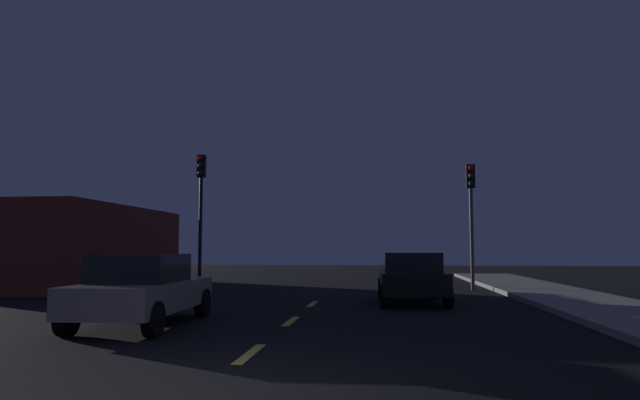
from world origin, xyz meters
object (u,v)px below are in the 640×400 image
(traffic_signal_right, at_px, (471,201))
(traffic_signal_left, at_px, (201,195))
(car_adjacent_lane, at_px, (143,289))
(car_stopped_ahead, at_px, (412,277))

(traffic_signal_right, bearing_deg, traffic_signal_left, 179.99)
(traffic_signal_right, bearing_deg, car_adjacent_lane, -127.76)
(traffic_signal_left, height_order, car_stopped_ahead, traffic_signal_left)
(traffic_signal_right, distance_m, car_adjacent_lane, 13.65)
(traffic_signal_right, bearing_deg, car_stopped_ahead, -116.24)
(car_stopped_ahead, bearing_deg, car_adjacent_lane, -136.03)
(traffic_signal_right, relative_size, car_stopped_ahead, 1.15)
(car_adjacent_lane, bearing_deg, car_stopped_ahead, 43.97)
(car_adjacent_lane, bearing_deg, traffic_signal_right, 52.24)
(traffic_signal_left, relative_size, car_stopped_ahead, 1.29)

